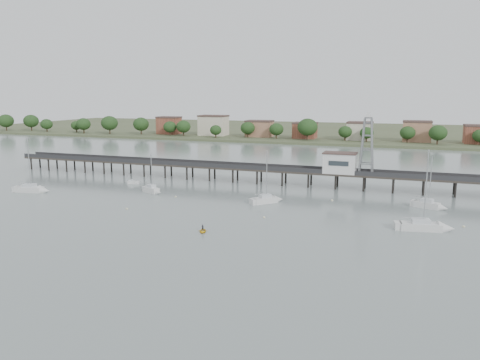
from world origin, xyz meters
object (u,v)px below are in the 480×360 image
object	(u,v)px
sailboat_a	(35,190)
white_tender	(133,182)
sailboat_b	(153,190)
pier	(247,169)
yellow_dinghy	(203,232)
sailboat_e	(432,206)
sailboat_d	(430,227)
sailboat_c	(269,200)
lattice_tower	(367,146)

from	to	relation	value
sailboat_a	white_tender	distance (m)	24.46
sailboat_b	sailboat_a	xyz separation A→B (m)	(-28.05, -9.01, -0.02)
pier	yellow_dinghy	world-z (taller)	pier
sailboat_a	yellow_dinghy	distance (m)	55.75
yellow_dinghy	sailboat_e	bearing A→B (deg)	19.95
yellow_dinghy	sailboat_d	bearing A→B (deg)	1.41
sailboat_e	sailboat_a	distance (m)	92.79
pier	sailboat_d	size ratio (longest dim) A/B	9.79
sailboat_b	sailboat_c	xyz separation A→B (m)	(29.64, -0.36, -0.01)
lattice_tower	sailboat_e	size ratio (longest dim) A/B	1.34
white_tender	sailboat_d	bearing A→B (deg)	-36.55
lattice_tower	sailboat_c	world-z (taller)	lattice_tower
lattice_tower	white_tender	distance (m)	61.99
sailboat_e	sailboat_d	distance (m)	17.48
pier	yellow_dinghy	bearing A→B (deg)	-80.45
sailboat_b	sailboat_a	bearing A→B (deg)	-138.19
sailboat_e	yellow_dinghy	xyz separation A→B (m)	(-38.55, -31.98, -0.65)
sailboat_b	sailboat_e	world-z (taller)	sailboat_e
sailboat_b	sailboat_d	xyz separation A→B (m)	(62.58, -11.62, -0.03)
yellow_dinghy	white_tender	bearing A→B (deg)	116.35
sailboat_e	white_tender	distance (m)	74.83
pier	sailboat_a	world-z (taller)	sailboat_a
lattice_tower	yellow_dinghy	xyz separation A→B (m)	(-23.53, -47.41, -11.10)
sailboat_c	sailboat_d	xyz separation A→B (m)	(32.93, -11.25, -0.01)
sailboat_b	yellow_dinghy	bearing A→B (deg)	-22.28
pier	sailboat_c	size ratio (longest dim) A/B	12.17
sailboat_d	yellow_dinghy	xyz separation A→B (m)	(-37.58, -14.53, -0.63)
sailboat_a	white_tender	world-z (taller)	sailboat_a
sailboat_e	sailboat_a	xyz separation A→B (m)	(-91.60, -14.85, -0.01)
white_tender	pier	bearing A→B (deg)	2.77
sailboat_e	pier	bearing A→B (deg)	-178.29
pier	white_tender	bearing A→B (deg)	-156.11
sailboat_d	yellow_dinghy	size ratio (longest dim) A/B	6.34
pier	yellow_dinghy	xyz separation A→B (m)	(7.97, -47.41, -3.79)
lattice_tower	sailboat_b	distance (m)	54.00
sailboat_a	white_tender	xyz separation A→B (m)	(16.82, 17.76, -0.26)
sailboat_e	yellow_dinghy	bearing A→B (deg)	-120.26
sailboat_b	sailboat_e	distance (m)	63.81
sailboat_d	sailboat_a	world-z (taller)	sailboat_d
white_tender	sailboat_c	bearing A→B (deg)	-33.69
lattice_tower	sailboat_d	world-z (taller)	lattice_tower
sailboat_a	sailboat_d	bearing A→B (deg)	-10.22
lattice_tower	sailboat_c	size ratio (longest dim) A/B	1.26
sailboat_d	white_tender	world-z (taller)	sailboat_d
pier	sailboat_d	xyz separation A→B (m)	(45.55, -32.88, -3.16)
sailboat_c	yellow_dinghy	distance (m)	26.21
lattice_tower	sailboat_b	size ratio (longest dim) A/B	1.52
sailboat_b	white_tender	distance (m)	14.24
sailboat_c	yellow_dinghy	bearing A→B (deg)	-147.16
pier	sailboat_e	xyz separation A→B (m)	(46.52, -15.43, -3.14)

